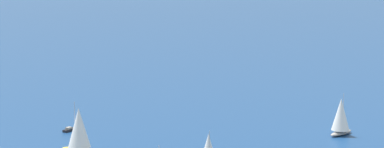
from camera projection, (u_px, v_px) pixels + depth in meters
motorboat_far_port at (71, 129)px, 203.54m from camera, size 2.25×5.68×1.60m
sailboat_trailing at (341, 116)px, 197.34m from camera, size 6.60×9.41×11.79m
sailboat_mid_cluster at (79, 130)px, 178.09m from camera, size 10.57×6.29×13.29m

